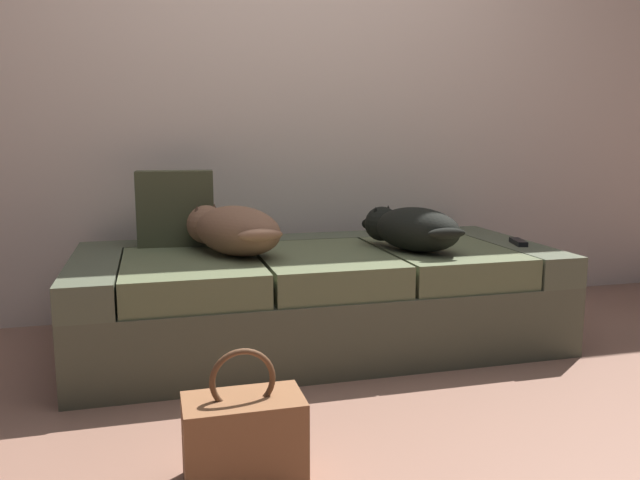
% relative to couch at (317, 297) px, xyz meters
% --- Properties ---
extents(ground_plane, '(10.00, 10.00, 0.00)m').
position_rel_couch_xyz_m(ground_plane, '(0.00, -0.96, -0.21)').
color(ground_plane, '#926654').
extents(back_wall, '(6.40, 0.10, 2.80)m').
position_rel_couch_xyz_m(back_wall, '(0.00, 0.65, 1.19)').
color(back_wall, beige).
rests_on(back_wall, ground).
extents(couch, '(2.07, 0.94, 0.43)m').
position_rel_couch_xyz_m(couch, '(0.00, 0.00, 0.00)').
color(couch, '#4C4F3C').
rests_on(couch, ground).
extents(dog_tan, '(0.46, 0.57, 0.21)m').
position_rel_couch_xyz_m(dog_tan, '(-0.38, -0.02, 0.32)').
color(dog_tan, '#895E44').
rests_on(dog_tan, couch).
extents(dog_dark, '(0.41, 0.53, 0.19)m').
position_rel_couch_xyz_m(dog_dark, '(0.39, -0.13, 0.31)').
color(dog_dark, black).
rests_on(dog_dark, couch).
extents(tv_remote, '(0.08, 0.16, 0.02)m').
position_rel_couch_xyz_m(tv_remote, '(0.93, -0.12, 0.23)').
color(tv_remote, black).
rests_on(tv_remote, couch).
extents(throw_pillow, '(0.35, 0.14, 0.34)m').
position_rel_couch_xyz_m(throw_pillow, '(-0.59, 0.27, 0.39)').
color(throw_pillow, '#44462E').
rests_on(throw_pillow, couch).
extents(handbag, '(0.32, 0.18, 0.38)m').
position_rel_couch_xyz_m(handbag, '(-0.48, -1.07, -0.09)').
color(handbag, brown).
rests_on(handbag, ground).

